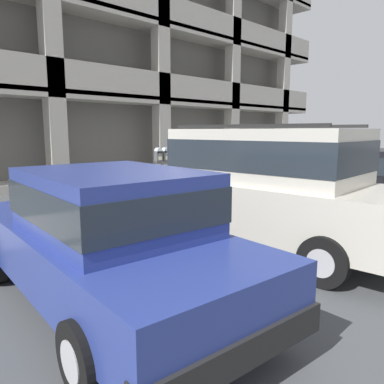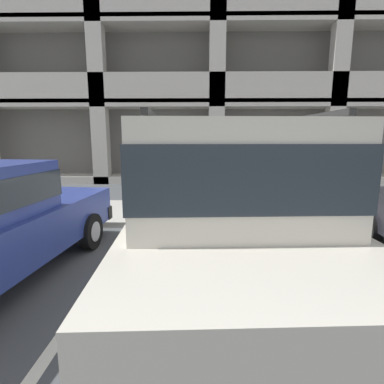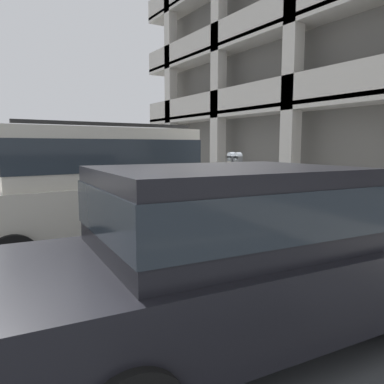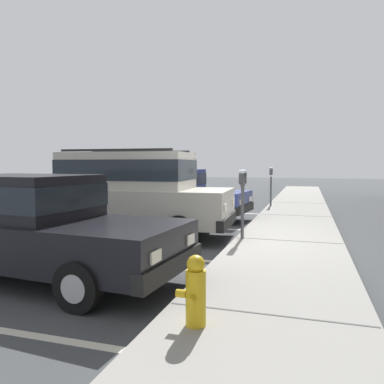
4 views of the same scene
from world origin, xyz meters
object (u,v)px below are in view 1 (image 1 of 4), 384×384
Objects in this scene: silver_suv at (264,183)px; fire_hydrant at (268,179)px; red_sedan at (105,234)px; parking_meter_near at (162,165)px; dark_hatchback at (345,180)px.

silver_suv reaches higher than fire_hydrant.
red_sedan is (-3.01, 0.01, -0.27)m from silver_suv.
fire_hydrant is at bearing 3.79° from parking_meter_near.
red_sedan is 8.15m from fire_hydrant.
red_sedan is at bearing -174.43° from dark_hatchback.
silver_suv reaches higher than red_sedan.
parking_meter_near is at bearing 46.61° from red_sedan.
parking_meter_near reaches higher than fire_hydrant.
silver_suv is 2.71m from parking_meter_near.
red_sedan reaches higher than fire_hydrant.
fire_hydrant is (4.57, 3.00, -0.62)m from silver_suv.
silver_suv is 5.50m from fire_hydrant.
fire_hydrant is at bearing 30.27° from silver_suv.
red_sedan is at bearing 176.81° from silver_suv.
dark_hatchback is 3.10m from fire_hydrant.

